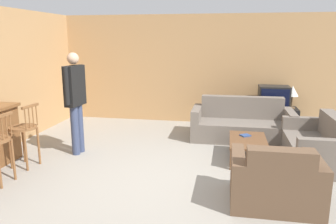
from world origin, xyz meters
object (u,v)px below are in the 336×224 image
(couch_far, at_px, (242,125))
(loveseat_right, at_px, (317,146))
(coffee_table, at_px, (248,142))
(tv, at_px, (274,97))
(armchair_near, at_px, (275,183))
(bar_chair_far, at_px, (24,132))
(person_by_window, at_px, (75,97))
(tv_unit, at_px, (272,118))
(book_on_table, at_px, (245,135))
(table_lamp, at_px, (293,92))

(couch_far, bearing_deg, loveseat_right, -44.22)
(couch_far, xyz_separation_m, coffee_table, (0.06, -1.23, 0.02))
(couch_far, distance_m, tv, 1.22)
(couch_far, bearing_deg, armchair_near, -83.64)
(bar_chair_far, distance_m, tv, 5.19)
(armchair_near, relative_size, person_by_window, 0.60)
(coffee_table, distance_m, person_by_window, 3.09)
(tv_unit, xyz_separation_m, book_on_table, (-0.69, -1.90, 0.12))
(armchair_near, height_order, tv, tv)
(bar_chair_far, bearing_deg, coffee_table, 14.92)
(coffee_table, relative_size, person_by_window, 0.58)
(couch_far, relative_size, loveseat_right, 1.31)
(bar_chair_far, height_order, book_on_table, bar_chair_far)
(loveseat_right, bearing_deg, couch_far, 135.78)
(tv_unit, xyz_separation_m, person_by_window, (-3.65, -2.30, 0.77))
(tv_unit, bearing_deg, table_lamp, 0.00)
(bar_chair_far, height_order, tv, bar_chair_far)
(couch_far, xyz_separation_m, tv_unit, (0.71, 0.88, -0.04))
(book_on_table, distance_m, person_by_window, 3.06)
(armchair_near, height_order, tv_unit, armchair_near)
(bar_chair_far, xyz_separation_m, couch_far, (3.48, 2.17, -0.28))
(bar_chair_far, relative_size, coffee_table, 0.99)
(armchair_near, bearing_deg, coffee_table, 99.10)
(tv, bearing_deg, book_on_table, -110.00)
(couch_far, distance_m, tv_unit, 1.13)
(tv, relative_size, person_by_window, 0.37)
(person_by_window, bearing_deg, tv_unit, 32.16)
(couch_far, bearing_deg, tv, 50.93)
(loveseat_right, relative_size, tv_unit, 1.41)
(couch_far, bearing_deg, bar_chair_far, -148.08)
(loveseat_right, height_order, table_lamp, table_lamp)
(tv_unit, distance_m, person_by_window, 4.38)
(couch_far, height_order, tv, tv)
(loveseat_right, height_order, coffee_table, loveseat_right)
(bar_chair_far, bearing_deg, couch_far, 31.92)
(bar_chair_far, distance_m, couch_far, 4.11)
(armchair_near, bearing_deg, person_by_window, 157.52)
(loveseat_right, bearing_deg, tv, 103.05)
(bar_chair_far, height_order, tv_unit, bar_chair_far)
(loveseat_right, relative_size, tv, 2.31)
(couch_far, relative_size, armchair_near, 1.87)
(table_lamp, bearing_deg, coffee_table, -116.43)
(bar_chair_far, xyz_separation_m, book_on_table, (3.50, 1.15, -0.21))
(loveseat_right, distance_m, tv_unit, 2.09)
(table_lamp, bearing_deg, armchair_near, -102.42)
(armchair_near, distance_m, tv_unit, 3.66)
(tv_unit, relative_size, book_on_table, 5.24)
(tv, distance_m, table_lamp, 0.42)
(loveseat_right, relative_size, book_on_table, 7.40)
(coffee_table, relative_size, table_lamp, 2.06)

